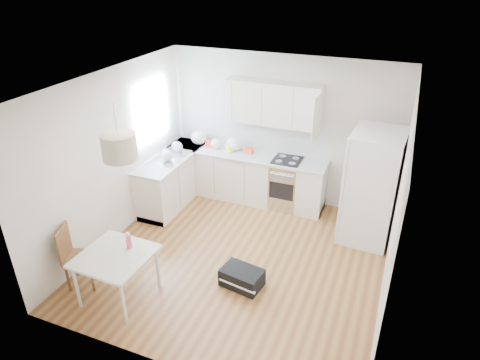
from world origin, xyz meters
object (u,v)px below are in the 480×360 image
(dining_table, at_px, (115,260))
(dining_chair, at_px, (81,256))
(refrigerator, at_px, (373,187))
(gym_bag, at_px, (242,278))

(dining_table, bearing_deg, dining_chair, 177.90)
(refrigerator, distance_m, dining_chair, 4.45)
(dining_chair, bearing_deg, gym_bag, -0.65)
(dining_table, relative_size, dining_chair, 0.99)
(gym_bag, bearing_deg, dining_chair, -150.26)
(refrigerator, xyz_separation_m, dining_chair, (-3.53, -2.67, -0.45))
(refrigerator, xyz_separation_m, dining_table, (-2.90, -2.72, -0.29))
(refrigerator, distance_m, gym_bag, 2.51)
(dining_chair, xyz_separation_m, gym_bag, (2.07, 0.78, -0.33))
(refrigerator, relative_size, dining_chair, 1.97)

